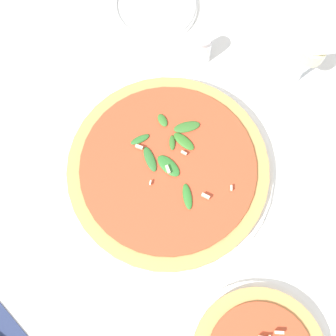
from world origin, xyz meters
TOP-DOWN VIEW (x-y plane):
  - ground_plane at (0.00, 0.00)m, footprint 6.00×6.00m
  - pizza_arugula_main at (0.01, -0.02)m, footprint 0.36×0.36m
  - wine_glass at (0.06, -0.31)m, footprint 0.08×0.08m
  - side_plate_white at (0.32, -0.14)m, footprint 0.16×0.16m
  - shaker_pepper at (0.18, -0.17)m, footprint 0.03×0.03m

SIDE VIEW (x-z plane):
  - ground_plane at x=0.00m, z-range 0.00..0.00m
  - side_plate_white at x=0.32m, z-range 0.00..0.02m
  - pizza_arugula_main at x=0.01m, z-range -0.01..0.04m
  - shaker_pepper at x=0.18m, z-range 0.00..0.07m
  - wine_glass at x=0.06m, z-range 0.03..0.20m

